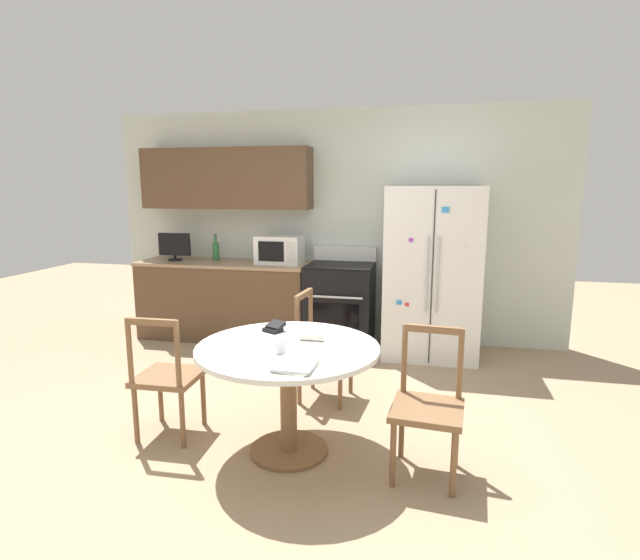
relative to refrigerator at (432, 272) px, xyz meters
name	(u,v)px	position (x,y,z in m)	size (l,w,h in m)	color
ground_plane	(261,444)	(-1.12, -2.20, -0.88)	(14.00, 14.00, 0.00)	#9E8466
back_wall	(307,214)	(-1.43, 0.40, 0.56)	(5.20, 0.44, 2.60)	silver
kitchen_counter	(226,300)	(-2.34, 0.09, -0.43)	(1.99, 0.64, 0.90)	brown
refrigerator	(432,272)	(0.00, 0.00, 0.00)	(0.95, 0.80, 1.76)	white
oven_range	(340,305)	(-0.97, 0.07, -0.41)	(0.71, 0.68, 1.08)	black
microwave	(280,249)	(-1.68, 0.12, 0.18)	(0.50, 0.37, 0.31)	white
countertop_tv	(175,246)	(-2.94, 0.07, 0.19)	(0.38, 0.16, 0.32)	black
counter_bottle	(216,251)	(-2.47, 0.17, 0.14)	(0.08, 0.08, 0.30)	#2D6B38
dining_table	(288,367)	(-0.90, -2.25, -0.28)	(1.19, 1.19, 0.74)	white
dining_chair_left	(167,378)	(-1.80, -2.21, -0.44)	(0.43, 0.43, 0.90)	brown
dining_chair_far	(322,348)	(-0.87, -1.35, -0.44)	(0.46, 0.46, 0.90)	brown
dining_chair_right	(428,407)	(-0.01, -2.31, -0.44)	(0.46, 0.46, 0.90)	brown
candle_glass	(280,347)	(-0.91, -2.39, -0.10)	(0.08, 0.08, 0.08)	silver
folded_napkin	(311,337)	(-0.78, -2.11, -0.11)	(0.16, 0.05, 0.05)	silver
wallet	(274,328)	(-1.09, -1.95, -0.11)	(0.16, 0.17, 0.07)	black
mail_stack	(297,364)	(-0.75, -2.59, -0.13)	(0.27, 0.34, 0.02)	white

